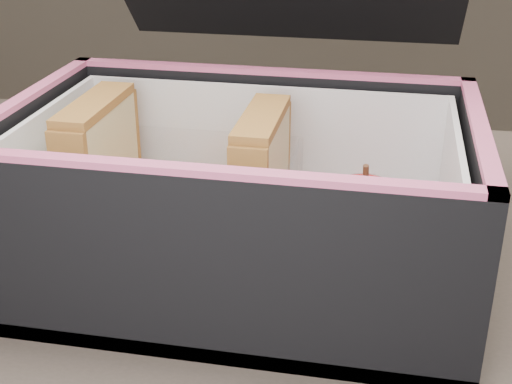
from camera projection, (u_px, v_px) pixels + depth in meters
lunch_bag at (242, 184)px, 0.53m from camera, size 0.33×0.37×0.28m
plastic_tub at (181, 200)px, 0.55m from camera, size 0.17×0.12×0.07m
sandwich_left at (100, 168)px, 0.55m from camera, size 0.03×0.10×0.11m
sandwich_right at (262, 182)px, 0.53m from camera, size 0.03×0.10×0.11m
carrot_sticks at (177, 222)px, 0.55m from camera, size 0.06×0.15×0.03m
paper_napkin at (363, 264)px, 0.52m from camera, size 0.08×0.09×0.01m
red_apple at (362, 219)px, 0.51m from camera, size 0.08×0.08×0.07m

